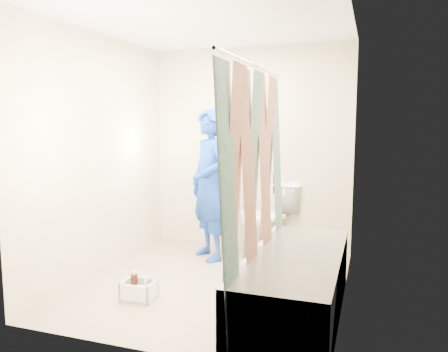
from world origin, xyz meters
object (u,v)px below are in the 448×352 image
(toilet, at_px, (268,219))
(plumber, at_px, (210,185))
(cleaning_caddy, at_px, (140,291))
(bathtub, at_px, (295,283))

(toilet, bearing_deg, plumber, -125.52)
(plumber, bearing_deg, cleaning_caddy, -55.08)
(bathtub, xyz_separation_m, toilet, (-0.56, 1.51, 0.15))
(bathtub, bearing_deg, cleaning_caddy, -174.23)
(cleaning_caddy, bearing_deg, plumber, 80.58)
(toilet, distance_m, plumber, 0.81)
(bathtub, relative_size, plumber, 1.05)
(toilet, xyz_separation_m, plumber, (-0.59, -0.35, 0.42))
(toilet, bearing_deg, cleaning_caddy, -91.15)
(toilet, relative_size, plumber, 0.50)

